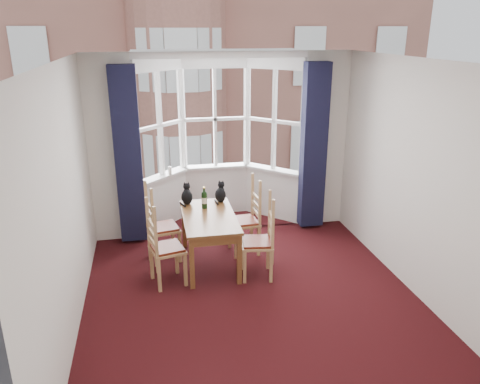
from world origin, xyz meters
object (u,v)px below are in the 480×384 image
object	(u,v)px
chair_right_far	(250,221)
wine_bottle	(204,199)
dining_table	(209,222)
chair_left_near	(160,250)
candle_tall	(170,171)
cat_right	(220,194)
cat_left	(187,196)
chair_right_near	(264,243)
chair_left_far	(157,229)

from	to	relation	value
chair_right_far	wine_bottle	world-z (taller)	wine_bottle
dining_table	chair_left_near	xyz separation A→B (m)	(-0.68, -0.41, -0.16)
candle_tall	chair_left_near	bearing A→B (deg)	-97.54
chair_right_far	wine_bottle	size ratio (longest dim) A/B	2.95
dining_table	cat_right	world-z (taller)	cat_right
cat_left	cat_right	distance (m)	0.49
cat_right	chair_right_near	bearing A→B (deg)	-67.24
chair_right_near	wine_bottle	distance (m)	1.08
cat_right	wine_bottle	xyz separation A→B (m)	(-0.26, -0.23, 0.02)
chair_right_near	wine_bottle	size ratio (longest dim) A/B	2.95
chair_left_near	candle_tall	world-z (taller)	candle_tall
chair_right_far	wine_bottle	xyz separation A→B (m)	(-0.65, 0.01, 0.39)
cat_right	dining_table	bearing A→B (deg)	-115.07
chair_left_far	chair_right_far	world-z (taller)	same
chair_left_far	chair_right_far	xyz separation A→B (m)	(1.33, 0.02, 0.00)
candle_tall	wine_bottle	bearing A→B (deg)	-71.64
dining_table	chair_right_far	size ratio (longest dim) A/B	1.43
chair_right_near	cat_right	xyz separation A→B (m)	(-0.41, 0.98, 0.37)
chair_right_near	chair_left_far	bearing A→B (deg)	151.93
chair_left_far	cat_right	xyz separation A→B (m)	(0.94, 0.26, 0.37)
cat_left	wine_bottle	size ratio (longest dim) A/B	1.01
cat_right	cat_left	bearing A→B (deg)	180.00
chair_left_near	candle_tall	xyz separation A→B (m)	(0.25, 1.92, 0.47)
wine_bottle	cat_right	bearing A→B (deg)	40.71
chair_left_near	chair_right_near	world-z (taller)	same
chair_left_near	chair_right_near	bearing A→B (deg)	-2.11
cat_left	wine_bottle	xyz separation A→B (m)	(0.22, -0.23, 0.02)
cat_right	candle_tall	xyz separation A→B (m)	(-0.67, 0.99, 0.10)
wine_bottle	chair_right_near	bearing A→B (deg)	-48.04
chair_right_near	candle_tall	world-z (taller)	candle_tall
chair_left_near	chair_right_near	xyz separation A→B (m)	(1.33, -0.05, 0.00)
chair_right_far	candle_tall	xyz separation A→B (m)	(-1.06, 1.22, 0.47)
dining_table	chair_left_far	xyz separation A→B (m)	(-0.70, 0.26, -0.16)
dining_table	chair_right_far	bearing A→B (deg)	23.90
chair_right_far	cat_left	size ratio (longest dim) A/B	2.92
chair_right_near	cat_right	size ratio (longest dim) A/B	3.00
chair_right_near	dining_table	bearing A→B (deg)	144.61
chair_right_near	candle_tall	distance (m)	2.29
chair_left_near	chair_left_far	world-z (taller)	same
chair_left_near	wine_bottle	world-z (taller)	wine_bottle
chair_right_far	wine_bottle	distance (m)	0.76
dining_table	wine_bottle	size ratio (longest dim) A/B	4.22
chair_right_near	cat_left	distance (m)	1.38
dining_table	chair_right_near	xyz separation A→B (m)	(0.65, -0.46, -0.16)
cat_left	wine_bottle	world-z (taller)	wine_bottle
chair_right_near	wine_bottle	bearing A→B (deg)	131.96
dining_table	cat_right	distance (m)	0.61
cat_right	candle_tall	bearing A→B (deg)	124.10
cat_right	wine_bottle	bearing A→B (deg)	-139.29
candle_tall	chair_right_far	bearing A→B (deg)	-49.14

